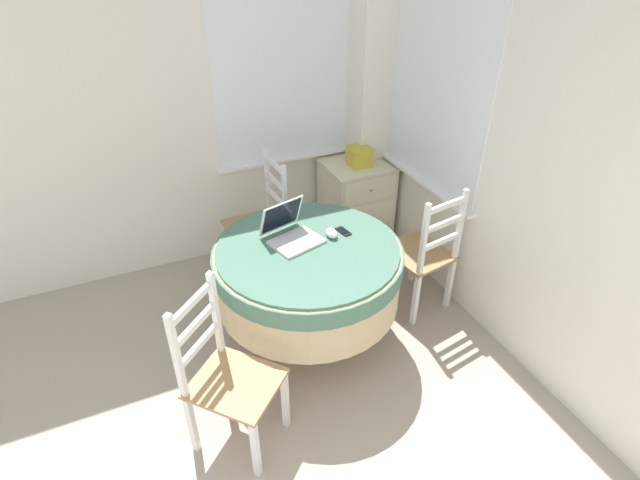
# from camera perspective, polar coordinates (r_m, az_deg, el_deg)

# --- Properties ---
(corner_room_shell) EXTENTS (4.66, 5.20, 2.55)m
(corner_room_shell) POSITION_cam_1_polar(r_m,az_deg,el_deg) (2.97, 1.74, 9.58)
(corner_room_shell) COLOR white
(corner_room_shell) RESTS_ON ground_plane
(round_dining_table) EXTENTS (1.19, 1.19, 0.75)m
(round_dining_table) POSITION_cam_1_polar(r_m,az_deg,el_deg) (3.17, -1.37, -3.52)
(round_dining_table) COLOR #4C3D2D
(round_dining_table) RESTS_ON ground_plane
(laptop) EXTENTS (0.37, 0.38, 0.24)m
(laptop) POSITION_cam_1_polar(r_m,az_deg,el_deg) (3.12, -3.34, 0.86)
(laptop) COLOR silver
(laptop) RESTS_ON round_dining_table
(computer_mouse) EXTENTS (0.07, 0.10, 0.05)m
(computer_mouse) POSITION_cam_1_polar(r_m,az_deg,el_deg) (3.16, 1.33, 0.79)
(computer_mouse) COLOR white
(computer_mouse) RESTS_ON round_dining_table
(cell_phone) EXTENTS (0.07, 0.12, 0.01)m
(cell_phone) POSITION_cam_1_polar(r_m,az_deg,el_deg) (3.22, 2.68, 1.01)
(cell_phone) COLOR black
(cell_phone) RESTS_ON round_dining_table
(dining_chair_near_back_window) EXTENTS (0.46, 0.41, 0.98)m
(dining_chair_near_back_window) POSITION_cam_1_polar(r_m,az_deg,el_deg) (3.91, -6.81, 2.01)
(dining_chair_near_back_window) COLOR #A87F51
(dining_chair_near_back_window) RESTS_ON ground_plane
(dining_chair_near_right_window) EXTENTS (0.46, 0.50, 0.98)m
(dining_chair_near_right_window) POSITION_cam_1_polar(r_m,az_deg,el_deg) (3.60, 11.67, -1.56)
(dining_chair_near_right_window) COLOR #A87F51
(dining_chair_near_right_window) RESTS_ON ground_plane
(dining_chair_camera_near) EXTENTS (0.58, 0.58, 0.98)m
(dining_chair_camera_near) POSITION_cam_1_polar(r_m,az_deg,el_deg) (2.73, -10.58, -15.22)
(dining_chair_camera_near) COLOR #A87F51
(dining_chair_camera_near) RESTS_ON ground_plane
(corner_cabinet) EXTENTS (0.55, 0.51, 0.74)m
(corner_cabinet) POSITION_cam_1_polar(r_m,az_deg,el_deg) (4.36, 4.12, 4.39)
(corner_cabinet) COLOR beige
(corner_cabinet) RESTS_ON ground_plane
(storage_box) EXTENTS (0.17, 0.18, 0.15)m
(storage_box) POSITION_cam_1_polar(r_m,az_deg,el_deg) (4.14, 4.56, 9.53)
(storage_box) COLOR gold
(storage_box) RESTS_ON corner_cabinet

